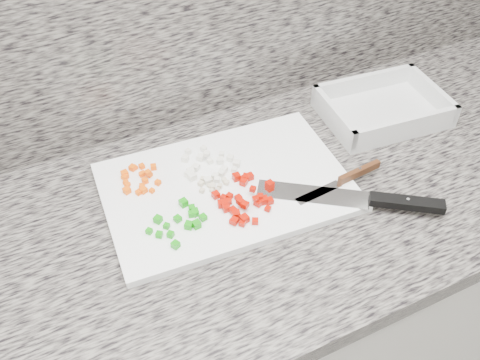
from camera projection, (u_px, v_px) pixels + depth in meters
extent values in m
cube|color=silver|center=(205.00, 348.00, 1.32)|extent=(3.92, 0.62, 0.86)
cube|color=slate|center=(194.00, 229.00, 1.01)|extent=(3.96, 0.64, 0.04)
cube|color=slate|center=(121.00, 3.00, 0.98)|extent=(3.92, 0.02, 0.60)
cube|color=white|center=(226.00, 187.00, 1.05)|extent=(0.49, 0.35, 0.02)
cube|color=#FF5A05|center=(158.00, 182.00, 1.04)|extent=(0.01, 0.01, 0.01)
cube|color=#FF5A05|center=(150.00, 175.00, 1.06)|extent=(0.01, 0.01, 0.01)
cube|color=#FF5A05|center=(153.00, 167.00, 1.07)|extent=(0.01, 0.01, 0.01)
cube|color=#FF5A05|center=(148.00, 173.00, 1.05)|extent=(0.01, 0.01, 0.01)
cube|color=#FF5A05|center=(141.00, 175.00, 1.06)|extent=(0.01, 0.01, 0.01)
cube|color=#FF5A05|center=(133.00, 168.00, 1.07)|extent=(0.02, 0.02, 0.01)
cube|color=#FF5A05|center=(127.00, 190.00, 1.02)|extent=(0.02, 0.02, 0.01)
cube|color=#FF5A05|center=(138.00, 192.00, 1.02)|extent=(0.01, 0.01, 0.01)
cube|color=#FF5A05|center=(126.00, 182.00, 1.04)|extent=(0.01, 0.01, 0.01)
cube|color=#FF5A05|center=(142.00, 166.00, 1.07)|extent=(0.01, 0.01, 0.01)
cube|color=#FF5A05|center=(152.00, 191.00, 1.02)|extent=(0.01, 0.01, 0.01)
cube|color=#FF5A05|center=(143.00, 190.00, 1.02)|extent=(0.02, 0.02, 0.01)
cube|color=#FF5A05|center=(143.00, 174.00, 1.06)|extent=(0.01, 0.01, 0.01)
cube|color=#FF5A05|center=(127.00, 185.00, 1.04)|extent=(0.01, 0.01, 0.01)
cube|color=#FF5A05|center=(145.00, 181.00, 1.04)|extent=(0.01, 0.01, 0.01)
cube|color=#FF5A05|center=(125.00, 173.00, 1.06)|extent=(0.01, 0.01, 0.01)
cube|color=#FF5A05|center=(142.00, 186.00, 1.03)|extent=(0.01, 0.01, 0.01)
cube|color=#FF5A05|center=(125.00, 174.00, 1.06)|extent=(0.01, 0.01, 0.01)
cube|color=#FF5A05|center=(135.00, 167.00, 1.07)|extent=(0.01, 0.01, 0.01)
cube|color=#FF5A05|center=(125.00, 177.00, 1.05)|extent=(0.02, 0.02, 0.01)
cube|color=white|center=(185.00, 159.00, 1.09)|extent=(0.02, 0.02, 0.01)
cube|color=white|center=(237.00, 163.00, 1.08)|extent=(0.02, 0.02, 0.01)
cube|color=white|center=(230.00, 158.00, 1.09)|extent=(0.02, 0.02, 0.01)
cube|color=white|center=(234.00, 169.00, 1.07)|extent=(0.01, 0.01, 0.01)
cube|color=white|center=(208.00, 180.00, 1.04)|extent=(0.01, 0.01, 0.01)
cube|color=white|center=(189.00, 174.00, 1.05)|extent=(0.02, 0.02, 0.01)
cube|color=white|center=(204.00, 148.00, 1.11)|extent=(0.01, 0.01, 0.01)
cube|color=white|center=(200.00, 157.00, 1.09)|extent=(0.02, 0.02, 0.01)
cube|color=white|center=(222.00, 154.00, 1.10)|extent=(0.01, 0.01, 0.01)
cube|color=white|center=(188.00, 152.00, 1.10)|extent=(0.01, 0.01, 0.01)
cube|color=white|center=(192.00, 176.00, 1.05)|extent=(0.02, 0.02, 0.01)
cube|color=white|center=(224.00, 169.00, 1.06)|extent=(0.02, 0.02, 0.01)
cube|color=white|center=(215.00, 176.00, 1.05)|extent=(0.02, 0.02, 0.01)
cube|color=white|center=(217.00, 180.00, 1.04)|extent=(0.01, 0.01, 0.01)
cube|color=white|center=(221.00, 174.00, 1.06)|extent=(0.02, 0.02, 0.01)
cube|color=white|center=(207.00, 154.00, 1.08)|extent=(0.02, 0.02, 0.01)
cube|color=white|center=(191.00, 172.00, 1.06)|extent=(0.02, 0.02, 0.01)
cube|color=white|center=(196.00, 167.00, 1.07)|extent=(0.02, 0.02, 0.01)
cube|color=white|center=(210.00, 161.00, 1.08)|extent=(0.01, 0.01, 0.01)
cube|color=white|center=(220.00, 160.00, 1.08)|extent=(0.02, 0.02, 0.01)
cube|color=#12900D|center=(195.00, 213.00, 0.98)|extent=(0.01, 0.01, 0.01)
cube|color=#12900D|center=(195.00, 213.00, 0.98)|extent=(0.02, 0.02, 0.01)
cube|color=#12900D|center=(203.00, 217.00, 0.97)|extent=(0.01, 0.01, 0.01)
cube|color=#12900D|center=(197.00, 224.00, 0.96)|extent=(0.02, 0.02, 0.01)
cube|color=#12900D|center=(171.00, 234.00, 0.94)|extent=(0.02, 0.02, 0.01)
cube|color=#12900D|center=(195.00, 211.00, 0.98)|extent=(0.01, 0.01, 0.01)
cube|color=#12900D|center=(176.00, 245.00, 0.93)|extent=(0.02, 0.02, 0.01)
cube|color=#12900D|center=(178.00, 219.00, 0.97)|extent=(0.02, 0.02, 0.01)
cube|color=#12900D|center=(191.00, 214.00, 0.98)|extent=(0.01, 0.01, 0.01)
cube|color=#12900D|center=(167.00, 226.00, 0.96)|extent=(0.01, 0.01, 0.01)
cube|color=#12900D|center=(192.00, 208.00, 0.99)|extent=(0.01, 0.01, 0.01)
cube|color=#12900D|center=(158.00, 219.00, 0.97)|extent=(0.02, 0.02, 0.01)
cube|color=#12900D|center=(183.00, 203.00, 1.00)|extent=(0.02, 0.02, 0.01)
cube|color=#12900D|center=(149.00, 231.00, 0.95)|extent=(0.01, 0.01, 0.01)
cube|color=#12900D|center=(189.00, 225.00, 0.96)|extent=(0.02, 0.02, 0.01)
cube|color=#12900D|center=(159.00, 234.00, 0.94)|extent=(0.02, 0.02, 0.01)
cube|color=#AF0E02|center=(246.00, 177.00, 1.05)|extent=(0.02, 0.02, 0.01)
cube|color=#AF0E02|center=(240.00, 201.00, 0.99)|extent=(0.01, 0.01, 0.01)
cube|color=#AF0E02|center=(268.00, 209.00, 0.99)|extent=(0.01, 0.01, 0.01)
cube|color=#AF0E02|center=(234.00, 221.00, 0.96)|extent=(0.02, 0.02, 0.01)
cube|color=#AF0E02|center=(259.00, 201.00, 1.00)|extent=(0.01, 0.01, 0.01)
cube|color=#AF0E02|center=(229.00, 201.00, 1.00)|extent=(0.01, 0.01, 0.01)
cube|color=#AF0E02|center=(244.00, 179.00, 1.05)|extent=(0.02, 0.02, 0.01)
cube|color=#AF0E02|center=(242.00, 223.00, 0.96)|extent=(0.02, 0.02, 0.01)
cube|color=#AF0E02|center=(244.00, 182.00, 1.04)|extent=(0.02, 0.02, 0.01)
cube|color=#AF0E02|center=(250.00, 176.00, 1.05)|extent=(0.01, 0.01, 0.01)
cube|color=#AF0E02|center=(221.00, 204.00, 1.00)|extent=(0.02, 0.02, 0.01)
cube|color=#AF0E02|center=(233.00, 210.00, 0.98)|extent=(0.02, 0.02, 0.01)
cube|color=#AF0E02|center=(255.00, 221.00, 0.97)|extent=(0.02, 0.02, 0.01)
cube|color=#AF0E02|center=(255.00, 199.00, 0.99)|extent=(0.01, 0.01, 0.01)
cube|color=#AF0E02|center=(225.00, 203.00, 1.00)|extent=(0.02, 0.02, 0.01)
cube|color=#AF0E02|center=(236.00, 214.00, 0.98)|extent=(0.02, 0.02, 0.01)
cube|color=#AF0E02|center=(258.00, 203.00, 1.00)|extent=(0.02, 0.02, 0.01)
cube|color=#AF0E02|center=(270.00, 184.00, 1.03)|extent=(0.02, 0.02, 0.01)
cube|color=#AF0E02|center=(226.00, 208.00, 0.99)|extent=(0.01, 0.01, 0.01)
cube|color=#AF0E02|center=(216.00, 195.00, 1.01)|extent=(0.01, 0.01, 0.01)
cube|color=#AF0E02|center=(236.00, 177.00, 1.05)|extent=(0.01, 0.01, 0.01)
cube|color=#AF0E02|center=(270.00, 201.00, 1.00)|extent=(0.01, 0.01, 0.01)
cube|color=#AF0E02|center=(244.00, 219.00, 0.97)|extent=(0.02, 0.02, 0.01)
cube|color=#AF0E02|center=(264.00, 200.00, 1.00)|extent=(0.02, 0.02, 0.01)
cube|color=#AF0E02|center=(229.00, 196.00, 1.01)|extent=(0.02, 0.02, 0.01)
cube|color=#AF0E02|center=(253.00, 189.00, 1.01)|extent=(0.02, 0.02, 0.01)
cube|color=#AF0E02|center=(238.00, 198.00, 1.01)|extent=(0.01, 0.01, 0.01)
cube|color=#AF0E02|center=(245.00, 205.00, 0.98)|extent=(0.02, 0.02, 0.01)
cube|color=#AF0E02|center=(223.00, 197.00, 1.01)|extent=(0.01, 0.01, 0.01)
cube|color=#AF0E02|center=(260.00, 196.00, 1.00)|extent=(0.01, 0.01, 0.01)
cube|color=beige|center=(210.00, 180.00, 1.04)|extent=(0.01, 0.01, 0.01)
cube|color=beige|center=(201.00, 183.00, 1.04)|extent=(0.01, 0.01, 0.01)
cube|color=beige|center=(220.00, 186.00, 1.03)|extent=(0.01, 0.01, 0.01)
cube|color=beige|center=(226.00, 182.00, 1.04)|extent=(0.01, 0.01, 0.01)
cube|color=beige|center=(211.00, 186.00, 1.03)|extent=(0.01, 0.01, 0.01)
cube|color=beige|center=(209.00, 186.00, 1.04)|extent=(0.01, 0.01, 0.01)
cube|color=beige|center=(224.00, 180.00, 1.04)|extent=(0.01, 0.01, 0.01)
cube|color=beige|center=(216.00, 176.00, 1.05)|extent=(0.01, 0.01, 0.01)
cube|color=beige|center=(213.00, 187.00, 1.03)|extent=(0.01, 0.01, 0.01)
cube|color=beige|center=(212.00, 190.00, 1.03)|extent=(0.01, 0.01, 0.01)
cube|color=beige|center=(218.00, 189.00, 1.03)|extent=(0.01, 0.01, 0.00)
cube|color=beige|center=(203.00, 179.00, 1.05)|extent=(0.01, 0.01, 0.01)
cube|color=beige|center=(202.00, 191.00, 1.02)|extent=(0.01, 0.01, 0.01)
cube|color=beige|center=(213.00, 185.00, 1.04)|extent=(0.01, 0.01, 0.01)
cube|color=white|center=(313.00, 195.00, 1.02)|extent=(0.20, 0.16, 0.00)
cube|color=black|center=(407.00, 203.00, 1.00)|extent=(0.13, 0.10, 0.02)
cylinder|color=white|center=(408.00, 199.00, 0.99)|extent=(0.01, 0.01, 0.00)
cube|color=white|center=(319.00, 193.00, 1.02)|extent=(0.10, 0.03, 0.00)
cube|color=#472311|center=(359.00, 172.00, 1.06)|extent=(0.10, 0.02, 0.02)
cylinder|color=white|center=(360.00, 169.00, 1.05)|extent=(0.01, 0.01, 0.00)
cube|color=silver|center=(381.00, 114.00, 1.22)|extent=(0.28, 0.22, 0.01)
cube|color=silver|center=(364.00, 83.00, 1.26)|extent=(0.27, 0.04, 0.04)
cube|color=silver|center=(406.00, 127.00, 1.14)|extent=(0.27, 0.04, 0.04)
cube|color=silver|center=(431.00, 92.00, 1.24)|extent=(0.03, 0.19, 0.04)
cube|color=silver|center=(334.00, 116.00, 1.17)|extent=(0.03, 0.19, 0.04)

